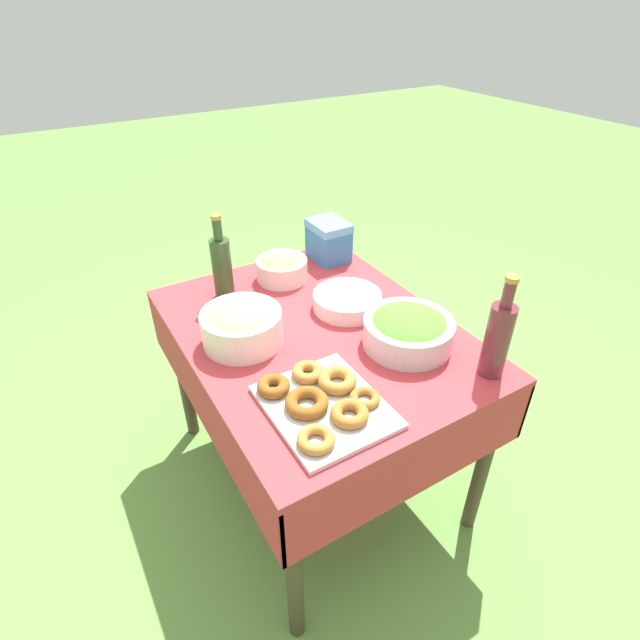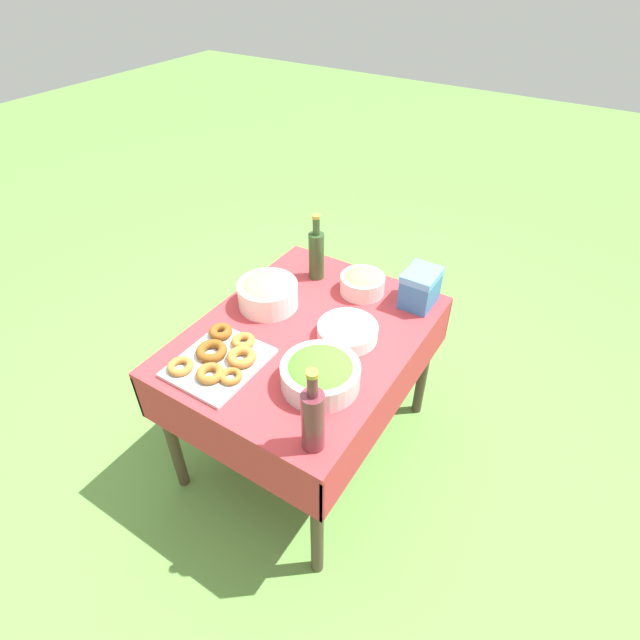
# 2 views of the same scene
# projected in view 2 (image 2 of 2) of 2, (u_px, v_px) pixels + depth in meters

# --- Properties ---
(ground_plane) EXTENTS (14.00, 14.00, 0.00)m
(ground_plane) POSITION_uv_depth(u_px,v_px,m) (308.00, 443.00, 2.52)
(ground_plane) COLOR #609342
(picnic_table) EXTENTS (1.11, 0.86, 0.74)m
(picnic_table) POSITION_uv_depth(u_px,v_px,m) (306.00, 351.00, 2.13)
(picnic_table) COLOR #B73338
(picnic_table) RESTS_ON ground_plane
(salad_bowl) EXTENTS (0.29, 0.29, 0.11)m
(salad_bowl) POSITION_uv_depth(u_px,v_px,m) (320.00, 373.00, 1.79)
(salad_bowl) COLOR silver
(salad_bowl) RESTS_ON picnic_table
(pasta_bowl) EXTENTS (0.26, 0.26, 0.13)m
(pasta_bowl) POSITION_uv_depth(u_px,v_px,m) (268.00, 292.00, 2.16)
(pasta_bowl) COLOR white
(pasta_bowl) RESTS_ON picnic_table
(donut_platter) EXTENTS (0.37, 0.32, 0.05)m
(donut_platter) POSITION_uv_depth(u_px,v_px,m) (220.00, 358.00, 1.91)
(donut_platter) COLOR silver
(donut_platter) RESTS_ON picnic_table
(plate_stack) EXTENTS (0.25, 0.25, 0.06)m
(plate_stack) POSITION_uv_depth(u_px,v_px,m) (348.00, 332.00, 2.02)
(plate_stack) COLOR white
(plate_stack) RESTS_ON picnic_table
(olive_oil_bottle) EXTENTS (0.07, 0.07, 0.32)m
(olive_oil_bottle) POSITION_uv_depth(u_px,v_px,m) (316.00, 254.00, 2.30)
(olive_oil_bottle) COLOR #2D4723
(olive_oil_bottle) RESTS_ON picnic_table
(wine_bottle) EXTENTS (0.07, 0.07, 0.33)m
(wine_bottle) POSITION_uv_depth(u_px,v_px,m) (313.00, 418.00, 1.54)
(wine_bottle) COLOR maroon
(wine_bottle) RESTS_ON picnic_table
(bread_bowl) EXTENTS (0.20, 0.20, 0.11)m
(bread_bowl) POSITION_uv_depth(u_px,v_px,m) (362.00, 282.00, 2.25)
(bread_bowl) COLOR silver
(bread_bowl) RESTS_ON picnic_table
(cooler_box) EXTENTS (0.17, 0.14, 0.17)m
(cooler_box) POSITION_uv_depth(u_px,v_px,m) (420.00, 288.00, 2.16)
(cooler_box) COLOR #3372B7
(cooler_box) RESTS_ON picnic_table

